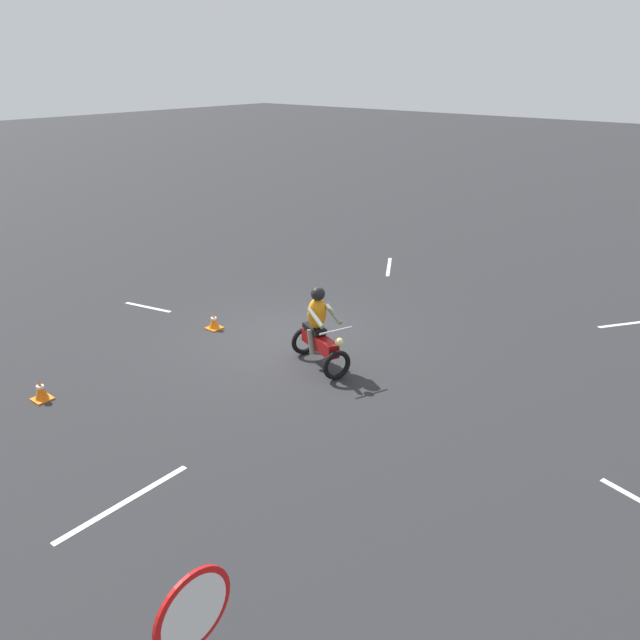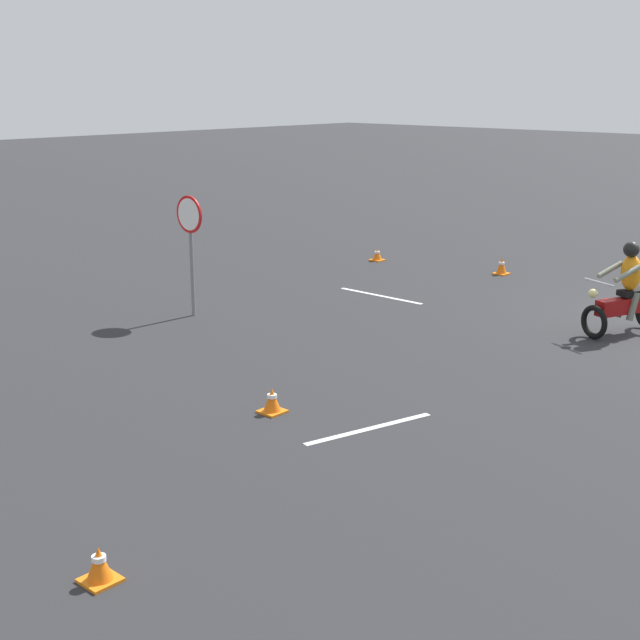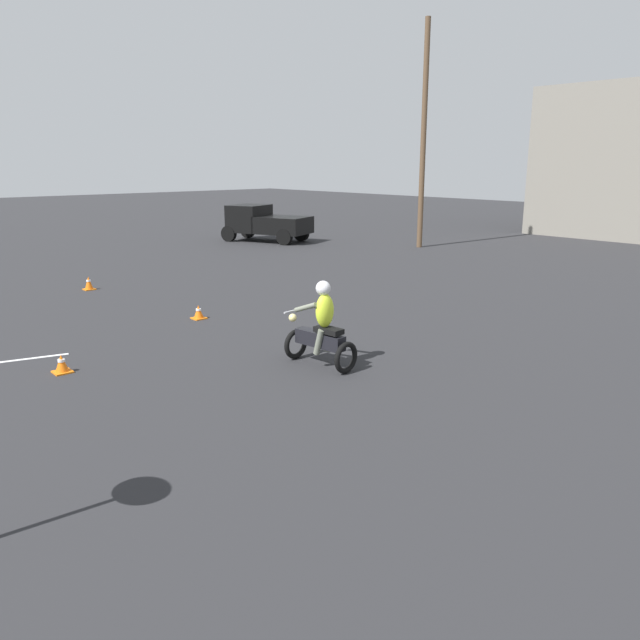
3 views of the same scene
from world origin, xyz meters
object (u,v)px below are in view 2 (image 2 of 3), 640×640
at_px(traffic_cone_near_right, 272,401).
at_px(traffic_cone_mid_left, 377,255).
at_px(motorcycle_rider_foreground, 625,294).
at_px(traffic_cone_near_left, 99,565).
at_px(stop_sign, 190,231).
at_px(traffic_cone_far_right, 502,266).

xyz_separation_m(traffic_cone_near_right, traffic_cone_mid_left, (5.66, -9.23, -0.02)).
height_order(motorcycle_rider_foreground, traffic_cone_near_left, motorcycle_rider_foreground).
xyz_separation_m(stop_sign, traffic_cone_mid_left, (0.83, -6.62, -1.48)).
relative_size(traffic_cone_mid_left, traffic_cone_far_right, 0.82).
relative_size(traffic_cone_near_right, traffic_cone_far_right, 0.89).
height_order(stop_sign, traffic_cone_mid_left, stop_sign).
relative_size(motorcycle_rider_foreground, traffic_cone_near_left, 4.84).
bearing_deg(traffic_cone_near_left, traffic_cone_far_right, -72.51).
bearing_deg(traffic_cone_mid_left, motorcycle_rider_foreground, 163.02).
distance_m(traffic_cone_mid_left, traffic_cone_far_right, 3.24).
xyz_separation_m(traffic_cone_near_left, traffic_cone_mid_left, (7.55, -13.23, -0.01)).
relative_size(motorcycle_rider_foreground, traffic_cone_far_right, 4.27).
relative_size(stop_sign, traffic_cone_near_left, 6.71).
xyz_separation_m(motorcycle_rider_foreground, stop_sign, (6.62, 4.34, 0.91)).
relative_size(motorcycle_rider_foreground, stop_sign, 0.72).
xyz_separation_m(traffic_cone_near_left, traffic_cone_far_right, (4.38, -13.92, 0.02)).
xyz_separation_m(motorcycle_rider_foreground, traffic_cone_near_right, (1.79, 6.95, -0.56)).
relative_size(motorcycle_rider_foreground, traffic_cone_mid_left, 5.19).
height_order(stop_sign, traffic_cone_far_right, stop_sign).
height_order(traffic_cone_mid_left, traffic_cone_far_right, traffic_cone_far_right).
bearing_deg(traffic_cone_far_right, traffic_cone_near_right, 104.13).
relative_size(stop_sign, traffic_cone_mid_left, 7.19).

